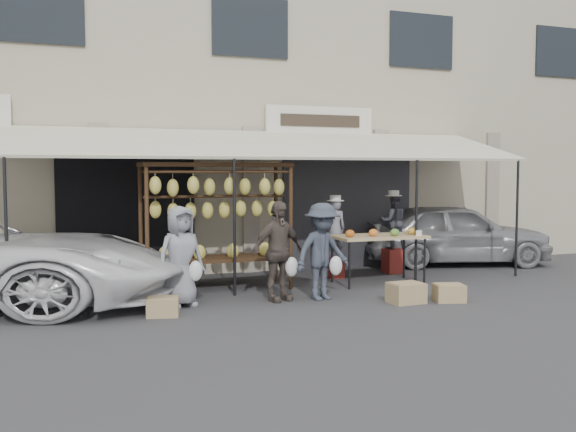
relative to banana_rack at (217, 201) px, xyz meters
name	(u,v)px	position (x,y,z in m)	size (l,w,h in m)	color
ground_plane	(316,304)	(1.16, -1.73, -1.56)	(90.00, 90.00, 0.00)	#2D2D30
shophouse	(215,108)	(1.16, 4.77, 2.08)	(24.00, 6.15, 7.30)	tan
awning	(270,145)	(1.17, 0.55, 1.01)	(10.00, 2.35, 2.92)	beige
banana_rack	(217,201)	(0.00, 0.00, 0.00)	(2.60, 0.90, 2.24)	black
produce_table	(379,237)	(2.99, -0.38, -0.70)	(1.70, 0.90, 1.04)	tan
vendor_left	(335,228)	(2.49, 0.49, -0.58)	(0.41, 0.27, 1.14)	gray
vendor_right	(393,222)	(3.86, 0.62, -0.50)	(0.55, 0.43, 1.12)	#33333C
customer_left	(181,256)	(-0.86, -1.14, -0.78)	(0.76, 0.50, 1.56)	gray
customer_mid	(278,251)	(0.69, -1.24, -0.75)	(0.95, 0.39, 1.62)	#4D423C
customer_right	(322,251)	(1.40, -1.40, -0.77)	(1.02, 0.59, 1.58)	#363C49
stool_left	(335,267)	(2.49, 0.49, -1.36)	(0.29, 0.29, 0.41)	maroon
stool_right	(393,261)	(3.86, 0.62, -1.31)	(0.35, 0.35, 0.50)	maroon
crate_near_a	(406,293)	(2.54, -2.11, -1.40)	(0.53, 0.40, 0.32)	tan
crate_near_b	(449,293)	(3.25, -2.26, -1.42)	(0.46, 0.35, 0.28)	tan
crate_far	(163,307)	(-1.23, -1.70, -1.43)	(0.45, 0.34, 0.27)	tan
sedan	(455,233)	(5.77, 1.21, -0.86)	(1.65, 4.10, 1.40)	gray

